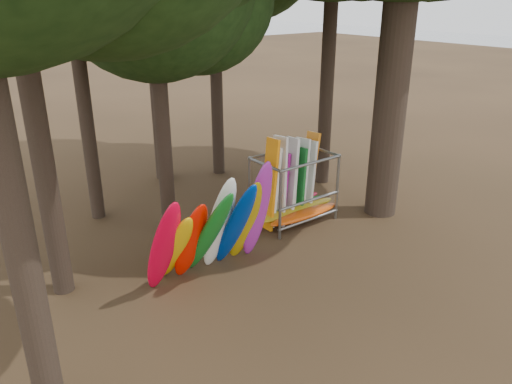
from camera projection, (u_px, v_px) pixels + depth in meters
ground at (279, 256)px, 14.11m from camera, size 120.00×120.00×0.00m
kayak_row at (215, 230)px, 12.64m from camera, size 3.73×2.21×3.12m
storage_rack at (293, 191)px, 15.96m from camera, size 3.19×1.61×2.89m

